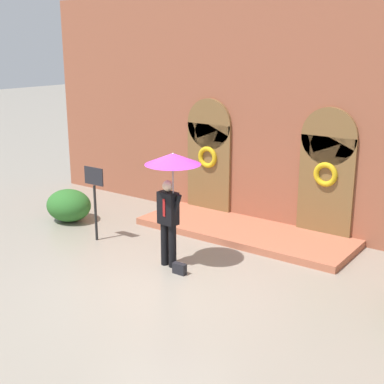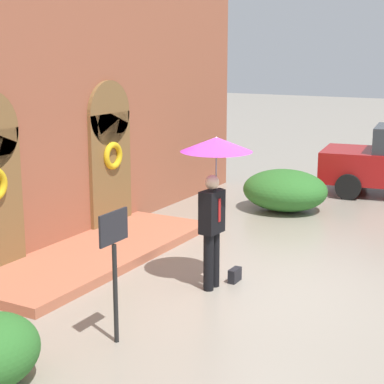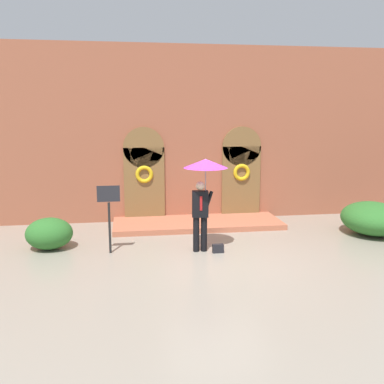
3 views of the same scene
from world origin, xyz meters
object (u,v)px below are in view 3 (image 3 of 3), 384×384
at_px(shrub_left, 49,234).
at_px(shrub_right, 373,218).
at_px(handbag, 218,248).
at_px(sign_post, 109,208).
at_px(person_with_umbrella, 204,177).

xyz_separation_m(shrub_left, shrub_right, (9.04, 0.04, 0.06)).
distance_m(handbag, sign_post, 2.91).
relative_size(person_with_umbrella, sign_post, 1.37).
relative_size(sign_post, shrub_left, 1.44).
relative_size(shrub_left, shrub_right, 0.61).
height_order(handbag, shrub_right, shrub_right).
height_order(shrub_left, shrub_right, shrub_right).
distance_m(person_with_umbrella, shrub_right, 5.37).
bearing_deg(sign_post, handbag, -8.18).
distance_m(person_with_umbrella, handbag, 1.84).
relative_size(person_with_umbrella, handbag, 8.44).
relative_size(person_with_umbrella, shrub_left, 1.98).
distance_m(sign_post, shrub_left, 1.83).
xyz_separation_m(handbag, shrub_left, (-4.26, 0.96, 0.30)).
height_order(person_with_umbrella, sign_post, person_with_umbrella).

